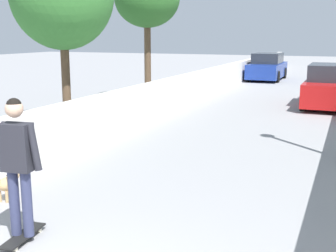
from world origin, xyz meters
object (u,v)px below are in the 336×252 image
(dog, at_px, (8,183))
(car_far, at_px, (267,67))
(person_skateboarder, at_px, (17,156))
(car_near, at_px, (330,87))
(skateboard, at_px, (23,236))

(dog, relative_size, car_far, 0.33)
(dog, bearing_deg, car_far, -1.06)
(dog, bearing_deg, person_skateboarder, -132.53)
(person_skateboarder, relative_size, dog, 1.27)
(dog, relative_size, car_near, 0.34)
(skateboard, distance_m, car_near, 13.42)
(skateboard, xyz_separation_m, car_far, (22.02, 0.82, 0.65))
(person_skateboarder, bearing_deg, car_far, 2.13)
(dog, distance_m, car_near, 12.69)
(skateboard, height_order, car_far, car_far)
(skateboard, height_order, car_near, car_near)
(car_near, bearing_deg, dog, 160.38)
(person_skateboarder, xyz_separation_m, dog, (1.11, 1.21, -0.85))
(car_near, bearing_deg, car_far, 23.35)
(person_skateboarder, distance_m, car_near, 13.41)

